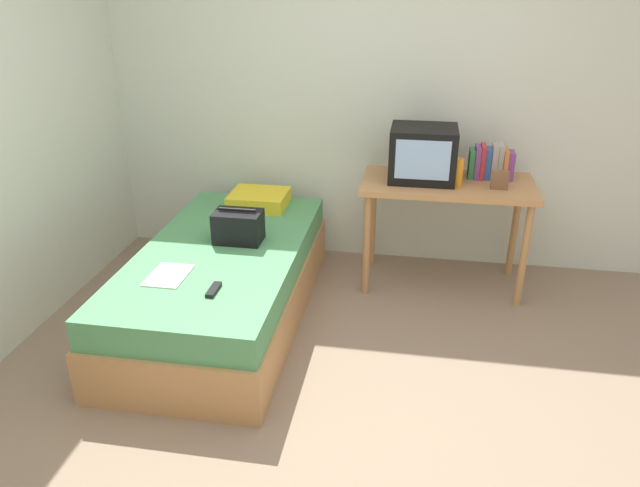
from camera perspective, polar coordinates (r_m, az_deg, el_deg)
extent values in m
plane|color=#84705B|center=(3.18, 0.62, -15.98)|extent=(8.00, 8.00, 0.00)
cube|color=silver|center=(4.48, 4.86, 14.55)|extent=(5.20, 0.10, 2.60)
cube|color=#B27F4C|center=(3.93, -9.12, -4.87)|extent=(1.00, 2.00, 0.32)
cube|color=#4C935B|center=(3.82, -9.36, -1.60)|extent=(0.97, 1.94, 0.18)
cube|color=#B27F4C|center=(4.16, 12.16, 5.58)|extent=(1.16, 0.60, 0.04)
cylinder|color=#B27F4C|center=(4.08, 4.48, -0.17)|extent=(0.05, 0.05, 0.74)
cylinder|color=#B27F4C|center=(4.14, 18.96, -1.16)|extent=(0.05, 0.05, 0.74)
cylinder|color=#B27F4C|center=(4.52, 5.07, 2.34)|extent=(0.05, 0.05, 0.74)
cylinder|color=#B27F4C|center=(4.57, 18.16, 1.41)|extent=(0.05, 0.05, 0.74)
cube|color=black|center=(4.12, 9.83, 8.50)|extent=(0.44, 0.38, 0.36)
cube|color=#8CB2E0|center=(3.93, 9.81, 7.88)|extent=(0.35, 0.01, 0.26)
cylinder|color=orange|center=(4.05, 13.04, 6.69)|extent=(0.08, 0.08, 0.19)
cube|color=#337F47|center=(4.26, 14.31, 7.48)|extent=(0.04, 0.15, 0.20)
cube|color=#7A3D89|center=(4.26, 14.82, 7.57)|extent=(0.03, 0.16, 0.22)
cube|color=#B72D33|center=(4.26, 15.29, 7.60)|extent=(0.03, 0.16, 0.23)
cube|color=#2D5699|center=(4.26, 15.77, 7.43)|extent=(0.04, 0.13, 0.21)
cube|color=gray|center=(4.27, 16.34, 7.58)|extent=(0.04, 0.14, 0.24)
cube|color=gray|center=(4.27, 16.86, 7.52)|extent=(0.03, 0.14, 0.24)
cube|color=#CC7233|center=(4.28, 17.29, 7.31)|extent=(0.03, 0.17, 0.21)
cube|color=#7A3D89|center=(4.29, 17.77, 7.15)|extent=(0.04, 0.14, 0.19)
cube|color=brown|center=(4.05, 16.86, 5.83)|extent=(0.11, 0.02, 0.13)
cube|color=yellow|center=(4.41, -5.87, 4.25)|extent=(0.41, 0.36, 0.10)
cube|color=black|center=(3.81, -7.84, 1.61)|extent=(0.30, 0.20, 0.20)
cylinder|color=black|center=(3.77, -7.94, 3.22)|extent=(0.24, 0.02, 0.02)
cube|color=white|center=(3.49, -14.33, -2.98)|extent=(0.21, 0.29, 0.01)
cube|color=black|center=(3.27, -10.17, -4.38)|extent=(0.04, 0.16, 0.02)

